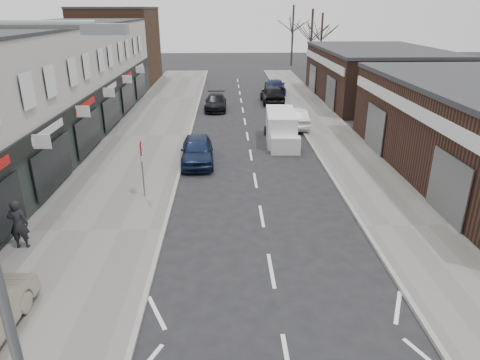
{
  "coord_description": "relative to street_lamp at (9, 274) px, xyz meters",
  "views": [
    {
      "loc": [
        -1.44,
        -5.99,
        8.1
      ],
      "look_at": [
        -0.99,
        7.62,
        2.6
      ],
      "focal_mm": 32.0,
      "sensor_mm": 36.0,
      "label": 1
    }
  ],
  "objects": [
    {
      "name": "pavement_left",
      "position": [
        -2.22,
        22.8,
        -4.56
      ],
      "size": [
        5.5,
        64.0,
        0.12
      ],
      "primitive_type": "cube",
      "color": "slate",
      "rests_on": "ground"
    },
    {
      "name": "pavement_right",
      "position": [
        10.28,
        22.8,
        -4.56
      ],
      "size": [
        3.5,
        64.0,
        0.12
      ],
      "primitive_type": "cube",
      "color": "slate",
      "rests_on": "ground"
    },
    {
      "name": "shop_terrace_left",
      "position": [
        -8.97,
        20.3,
        -1.07
      ],
      "size": [
        8.0,
        41.0,
        7.1
      ],
      "primitive_type": "cube",
      "color": "beige",
      "rests_on": "ground"
    },
    {
      "name": "brick_block_far",
      "position": [
        -8.97,
        45.8,
        -0.62
      ],
      "size": [
        8.0,
        10.0,
        8.0
      ],
      "primitive_type": "cube",
      "color": "#4B3020",
      "rests_on": "ground"
    },
    {
      "name": "right_unit_far",
      "position": [
        17.03,
        34.8,
        -2.37
      ],
      "size": [
        10.0,
        16.0,
        4.5
      ],
      "primitive_type": "cube",
      "color": "#382019",
      "rests_on": "ground"
    },
    {
      "name": "tree_far_a",
      "position": [
        13.53,
        48.8,
        -4.62
      ],
      "size": [
        3.6,
        3.6,
        8.0
      ],
      "primitive_type": null,
      "color": "#382D26",
      "rests_on": "ground"
    },
    {
      "name": "tree_far_b",
      "position": [
        16.03,
        54.8,
        -4.62
      ],
      "size": [
        3.6,
        3.6,
        7.5
      ],
      "primitive_type": null,
      "color": "#382D26",
      "rests_on": "ground"
    },
    {
      "name": "tree_far_c",
      "position": [
        13.03,
        60.8,
        -4.62
      ],
      "size": [
        3.6,
        3.6,
        8.5
      ],
      "primitive_type": null,
      "color": "#382D26",
      "rests_on": "ground"
    },
    {
      "name": "street_lamp",
      "position": [
        0.0,
        0.0,
        0.0
      ],
      "size": [
        2.23,
        0.22,
        8.0
      ],
      "color": "slate",
      "rests_on": "pavement_left"
    },
    {
      "name": "warning_sign",
      "position": [
        -0.63,
        12.8,
        -2.42
      ],
      "size": [
        0.12,
        0.8,
        2.7
      ],
      "color": "slate",
      "rests_on": "pavement_left"
    },
    {
      "name": "white_van",
      "position": [
        6.6,
        21.32,
        -3.69
      ],
      "size": [
        2.03,
        5.16,
        1.97
      ],
      "rotation": [
        0.0,
        0.0,
        -0.06
      ],
      "color": "white",
      "rests_on": "ground"
    },
    {
      "name": "pedestrian",
      "position": [
        -4.26,
        8.4,
        -3.58
      ],
      "size": [
        0.7,
        0.49,
        1.84
      ],
      "primitive_type": "imported",
      "rotation": [
        0.0,
        0.0,
        3.21
      ],
      "color": "black",
      "rests_on": "pavement_left"
    },
    {
      "name": "parked_car_left_a",
      "position": [
        1.46,
        17.52,
        -3.88
      ],
      "size": [
        1.97,
        4.44,
        1.49
      ],
      "primitive_type": "imported",
      "rotation": [
        0.0,
        0.0,
        0.05
      ],
      "color": "#131F3D",
      "rests_on": "ground"
    },
    {
      "name": "parked_car_left_b",
      "position": [
        2.22,
        31.03,
        -3.98
      ],
      "size": [
        1.83,
        4.42,
        1.28
      ],
      "primitive_type": "imported",
      "rotation": [
        0.0,
        0.0,
        -0.01
      ],
      "color": "black",
      "rests_on": "ground"
    },
    {
      "name": "parked_car_right_a",
      "position": [
        7.95,
        25.02,
        -3.89
      ],
      "size": [
        1.77,
        4.51,
        1.46
      ],
      "primitive_type": "imported",
      "rotation": [
        0.0,
        0.0,
        3.19
      ],
      "color": "silver",
      "rests_on": "ground"
    },
    {
      "name": "parked_car_right_b",
      "position": [
        7.32,
        33.55,
        -3.81
      ],
      "size": [
        1.98,
        4.79,
        1.62
      ],
      "primitive_type": "imported",
      "rotation": [
        0.0,
        0.0,
        3.16
      ],
      "color": "black",
      "rests_on": "ground"
    },
    {
      "name": "parked_car_right_c",
      "position": [
        8.03,
        37.98,
        -3.88
      ],
      "size": [
        2.41,
        5.2,
        1.47
      ],
      "primitive_type": "imported",
      "rotation": [
        0.0,
        0.0,
        3.07
      ],
      "color": "#121639",
      "rests_on": "ground"
    }
  ]
}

